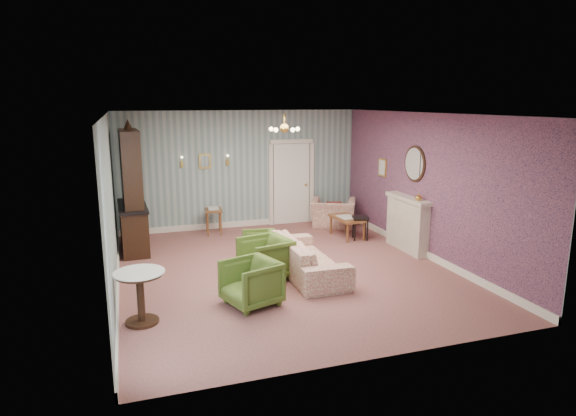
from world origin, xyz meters
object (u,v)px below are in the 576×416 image
object	(u,v)px
olive_chair_b	(265,256)
wingback_chair	(333,208)
olive_chair_c	(260,245)
fireplace	(407,224)
dresser	(131,188)
side_table_black	(360,228)
pedestal_table	(141,297)
olive_chair_a	(251,281)
coffee_table	(347,227)
sofa_chintz	(308,251)

from	to	relation	value
olive_chair_b	wingback_chair	world-z (taller)	wingback_chair
olive_chair_c	fireplace	size ratio (longest dim) A/B	0.48
dresser	side_table_black	bearing A→B (deg)	-11.24
dresser	pedestal_table	bearing A→B (deg)	-91.89
olive_chair_a	pedestal_table	bearing A→B (deg)	-103.65
olive_chair_a	wingback_chair	world-z (taller)	wingback_chair
olive_chair_c	pedestal_table	world-z (taller)	pedestal_table
olive_chair_a	olive_chair_c	distance (m)	2.12
wingback_chair	dresser	size ratio (longest dim) A/B	0.40
side_table_black	dresser	bearing A→B (deg)	170.65
fireplace	coffee_table	xyz separation A→B (m)	(-0.77, 1.32, -0.34)
wingback_chair	fireplace	world-z (taller)	fireplace
dresser	coffee_table	distance (m)	4.89
wingback_chair	pedestal_table	world-z (taller)	wingback_chair
wingback_chair	fireplace	size ratio (longest dim) A/B	0.77
olive_chair_a	coffee_table	size ratio (longest dim) A/B	0.83
olive_chair_a	wingback_chair	xyz separation A→B (m)	(3.18, 4.14, 0.07)
fireplace	olive_chair_a	bearing A→B (deg)	-155.11
olive_chair_a	sofa_chintz	world-z (taller)	sofa_chintz
olive_chair_c	fireplace	xyz separation A→B (m)	(3.17, -0.22, 0.24)
coffee_table	fireplace	bearing A→B (deg)	-59.65
side_table_black	fireplace	bearing A→B (deg)	-61.23
olive_chair_a	coffee_table	xyz separation A→B (m)	(3.08, 3.11, -0.15)
olive_chair_b	olive_chair_c	bearing A→B (deg)	157.59
sofa_chintz	wingback_chair	xyz separation A→B (m)	(1.85, 3.09, 0.03)
sofa_chintz	dresser	distance (m)	4.06
olive_chair_a	fireplace	xyz separation A→B (m)	(3.86, 1.79, 0.18)
olive_chair_c	fireplace	bearing A→B (deg)	93.23
olive_chair_b	wingback_chair	xyz separation A→B (m)	(2.64, 3.06, 0.06)
olive_chair_a	side_table_black	size ratio (longest dim) A/B	1.47
side_table_black	pedestal_table	xyz separation A→B (m)	(-4.94, -2.98, 0.12)
olive_chair_a	fireplace	bearing A→B (deg)	96.14
coffee_table	olive_chair_c	bearing A→B (deg)	-155.27
pedestal_table	olive_chair_b	bearing A→B (deg)	29.17
wingback_chair	olive_chair_c	bearing A→B (deg)	66.89
sofa_chintz	dresser	world-z (taller)	dresser
fireplace	coffee_table	bearing A→B (deg)	120.35
olive_chair_b	sofa_chintz	world-z (taller)	sofa_chintz
olive_chair_c	olive_chair_b	bearing A→B (deg)	-2.31
sofa_chintz	fireplace	xyz separation A→B (m)	(2.53, 0.75, 0.14)
dresser	fireplace	distance (m)	5.86
wingback_chair	olive_chair_b	bearing A→B (deg)	75.51
fireplace	pedestal_table	world-z (taller)	fireplace
olive_chair_a	wingback_chair	size ratio (longest dim) A/B	0.74
pedestal_table	fireplace	bearing A→B (deg)	19.36
olive_chair_b	sofa_chintz	xyz separation A→B (m)	(0.79, -0.03, 0.03)
olive_chair_b	fireplace	distance (m)	3.40
olive_chair_a	pedestal_table	size ratio (longest dim) A/B	1.01
sofa_chintz	side_table_black	size ratio (longest dim) A/B	4.21
olive_chair_b	dresser	distance (m)	3.50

